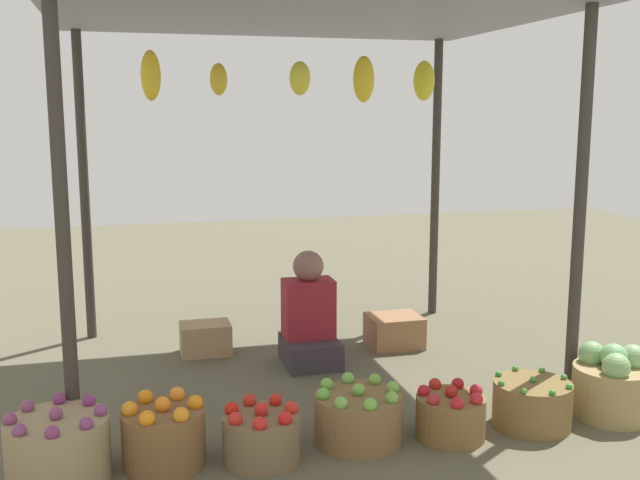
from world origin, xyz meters
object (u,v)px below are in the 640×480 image
at_px(basket_green_apples, 358,417).
at_px(basket_red_apples, 451,415).
at_px(basket_oranges, 164,436).
at_px(basket_purple_onions, 58,448).
at_px(vendor_person, 309,321).
at_px(basket_cabbages, 612,385).
at_px(wooden_crate_near_vendor, 206,338).
at_px(basket_red_tomatoes, 262,436).
at_px(wooden_crate_stacked_rear, 394,331).
at_px(basket_green_chilies, 532,404).

distance_m(basket_green_apples, basket_red_apples, 0.49).
bearing_deg(basket_oranges, basket_purple_onions, -176.64).
bearing_deg(basket_purple_onions, vendor_person, 40.58).
distance_m(basket_cabbages, wooden_crate_near_vendor, 2.70).
bearing_deg(basket_red_tomatoes, basket_cabbages, 0.80).
bearing_deg(basket_green_apples, basket_red_tomatoes, -171.43).
bearing_deg(wooden_crate_stacked_rear, basket_red_tomatoes, -129.27).
xyz_separation_m(basket_red_tomatoes, basket_green_apples, (0.52, 0.08, 0.01)).
bearing_deg(basket_green_chilies, basket_oranges, 178.65).
height_order(basket_oranges, basket_green_chilies, basket_oranges).
distance_m(vendor_person, basket_purple_onions, 2.02).
bearing_deg(basket_red_apples, vendor_person, 107.94).
xyz_separation_m(basket_purple_onions, basket_cabbages, (2.96, -0.01, 0.03)).
bearing_deg(basket_red_apples, wooden_crate_near_vendor, 122.59).
relative_size(vendor_person, basket_purple_onions, 1.64).
relative_size(wooden_crate_near_vendor, wooden_crate_stacked_rear, 0.93).
height_order(basket_red_tomatoes, basket_green_chilies, basket_red_tomatoes).
relative_size(basket_green_apples, basket_cabbages, 1.07).
distance_m(vendor_person, basket_green_chilies, 1.63).
xyz_separation_m(basket_oranges, wooden_crate_stacked_rear, (1.74, 1.48, -0.03)).
height_order(basket_green_chilies, wooden_crate_near_vendor, basket_green_chilies).
distance_m(basket_green_chilies, wooden_crate_stacked_rear, 1.54).
relative_size(basket_oranges, wooden_crate_near_vendor, 1.15).
relative_size(basket_oranges, basket_green_apples, 0.87).
distance_m(basket_green_apples, wooden_crate_stacked_rear, 1.65).
height_order(basket_oranges, wooden_crate_stacked_rear, basket_oranges).
relative_size(basket_purple_onions, basket_red_apples, 1.29).
bearing_deg(wooden_crate_stacked_rear, wooden_crate_near_vendor, 172.51).
relative_size(basket_purple_onions, wooden_crate_near_vendor, 1.35).
height_order(vendor_person, wooden_crate_stacked_rear, vendor_person).
bearing_deg(basket_oranges, vendor_person, 50.81).
distance_m(basket_purple_onions, basket_red_apples, 1.96).
height_order(basket_cabbages, wooden_crate_stacked_rear, basket_cabbages).
height_order(basket_oranges, basket_green_apples, basket_oranges).
distance_m(basket_purple_onions, wooden_crate_stacked_rear, 2.69).
distance_m(wooden_crate_near_vendor, wooden_crate_stacked_rear, 1.37).
distance_m(basket_purple_onions, basket_oranges, 0.48).
bearing_deg(wooden_crate_near_vendor, vendor_person, -29.62).
height_order(basket_red_apples, basket_cabbages, basket_cabbages).
distance_m(vendor_person, wooden_crate_near_vendor, 0.79).
xyz_separation_m(basket_cabbages, wooden_crate_near_vendor, (-2.10, 1.70, -0.07)).
relative_size(vendor_person, basket_green_apples, 1.69).
distance_m(basket_red_tomatoes, basket_green_apples, 0.53).
bearing_deg(basket_purple_onions, basket_red_tomatoes, -2.57).
bearing_deg(basket_red_apples, basket_green_chilies, 2.36).
bearing_deg(vendor_person, basket_purple_onions, -139.42).
relative_size(basket_oranges, basket_green_chilies, 0.95).
height_order(basket_green_apples, basket_cabbages, basket_cabbages).
relative_size(vendor_person, basket_green_chilies, 1.84).
height_order(vendor_person, basket_green_chilies, vendor_person).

